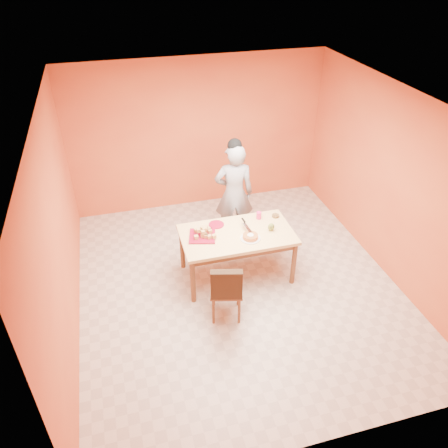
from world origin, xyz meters
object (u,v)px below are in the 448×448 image
object	(u,v)px
pastry_platter	(202,236)
checker_tin	(275,216)
dining_chair	(227,288)
egg_ornament	(271,227)
magenta_glass	(259,215)
dining_table	(237,239)
person	(234,194)
red_dinner_plate	(216,225)
sponge_cake	(250,236)

from	to	relation	value
pastry_platter	checker_tin	world-z (taller)	checker_tin
dining_chair	egg_ornament	world-z (taller)	dining_chair
magenta_glass	egg_ornament	bearing A→B (deg)	-79.24
dining_table	person	distance (m)	0.97
pastry_platter	egg_ornament	size ratio (longest dim) A/B	2.96
dining_chair	pastry_platter	world-z (taller)	dining_chair
dining_table	magenta_glass	size ratio (longest dim) A/B	14.80
red_dinner_plate	person	bearing A→B (deg)	54.66
dining_chair	person	distance (m)	1.84
dining_table	sponge_cake	bearing A→B (deg)	-50.75
dining_table	red_dinner_plate	world-z (taller)	red_dinner_plate
sponge_cake	checker_tin	distance (m)	0.69
dining_table	red_dinner_plate	size ratio (longest dim) A/B	7.14
pastry_platter	magenta_glass	distance (m)	0.95
red_dinner_plate	egg_ornament	size ratio (longest dim) A/B	1.84
sponge_cake	magenta_glass	world-z (taller)	magenta_glass
magenta_glass	dining_table	bearing A→B (deg)	-146.15
person	pastry_platter	xyz separation A→B (m)	(-0.72, -0.88, -0.09)
person	egg_ornament	world-z (taller)	person
dining_table	sponge_cake	xyz separation A→B (m)	(0.14, -0.17, 0.13)
egg_ornament	checker_tin	size ratio (longest dim) A/B	1.13
dining_table	egg_ornament	world-z (taller)	egg_ornament
magenta_glass	checker_tin	distance (m)	0.26
pastry_platter	checker_tin	xyz separation A→B (m)	(1.18, 0.21, 0.01)
red_dinner_plate	sponge_cake	bearing A→B (deg)	-50.75
magenta_glass	pastry_platter	bearing A→B (deg)	-165.61
pastry_platter	checker_tin	size ratio (longest dim) A/B	3.35
pastry_platter	checker_tin	distance (m)	1.20
pastry_platter	person	bearing A→B (deg)	50.60
dining_table	dining_chair	bearing A→B (deg)	-115.63
pastry_platter	egg_ornament	distance (m)	0.99
red_dinner_plate	magenta_glass	xyz separation A→B (m)	(0.65, 0.00, 0.05)
magenta_glass	sponge_cake	bearing A→B (deg)	-121.67
checker_tin	red_dinner_plate	bearing A→B (deg)	178.73
dining_table	red_dinner_plate	bearing A→B (deg)	129.25
dining_table	person	bearing A→B (deg)	76.31
red_dinner_plate	sponge_cake	xyz separation A→B (m)	(0.37, -0.46, 0.03)
dining_chair	red_dinner_plate	xyz separation A→B (m)	(0.14, 1.05, 0.29)
pastry_platter	magenta_glass	size ratio (longest dim) A/B	3.33
dining_table	egg_ornament	xyz separation A→B (m)	(0.49, -0.06, 0.16)
dining_table	checker_tin	distance (m)	0.74
sponge_cake	pastry_platter	bearing A→B (deg)	160.90
person	checker_tin	world-z (taller)	person
person	magenta_glass	world-z (taller)	person
checker_tin	person	bearing A→B (deg)	124.35
egg_ornament	magenta_glass	xyz separation A→B (m)	(-0.07, 0.34, -0.01)
sponge_cake	checker_tin	world-z (taller)	sponge_cake
dining_chair	egg_ornament	xyz separation A→B (m)	(0.86, 0.71, 0.35)
person	magenta_glass	size ratio (longest dim) A/B	15.83
person	checker_tin	bearing A→B (deg)	134.03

